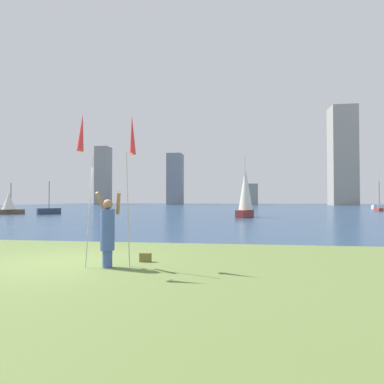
{
  "coord_description": "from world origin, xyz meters",
  "views": [
    {
      "loc": [
        4.5,
        -8.36,
        1.68
      ],
      "look_at": [
        1.64,
        13.1,
        2.15
      ],
      "focal_mm": 30.69,
      "sensor_mm": 36.0,
      "label": 1
    }
  ],
  "objects_px": {
    "kite_flag_right": "(132,139)",
    "sailboat_7": "(378,208)",
    "sailboat_1": "(245,193)",
    "sailboat_0": "(49,211)",
    "person": "(108,230)",
    "sailboat_5": "(379,207)",
    "bag": "(145,257)",
    "sailboat_2": "(9,204)",
    "kite_flag_left": "(82,138)"
  },
  "relations": [
    {
      "from": "kite_flag_right",
      "to": "sailboat_7",
      "type": "height_order",
      "value": "sailboat_7"
    },
    {
      "from": "sailboat_1",
      "to": "sailboat_0",
      "type": "bearing_deg",
      "value": 171.19
    },
    {
      "from": "person",
      "to": "sailboat_5",
      "type": "bearing_deg",
      "value": 60.68
    },
    {
      "from": "bag",
      "to": "sailboat_2",
      "type": "xyz_separation_m",
      "value": [
        -22.61,
        24.91,
        1.04
      ]
    },
    {
      "from": "bag",
      "to": "sailboat_0",
      "type": "relative_size",
      "value": 0.08
    },
    {
      "from": "kite_flag_right",
      "to": "bag",
      "type": "relative_size",
      "value": 12.45
    },
    {
      "from": "sailboat_2",
      "to": "kite_flag_left",
      "type": "bearing_deg",
      "value": -50.7
    },
    {
      "from": "person",
      "to": "kite_flag_right",
      "type": "relative_size",
      "value": 0.49
    },
    {
      "from": "sailboat_0",
      "to": "sailboat_5",
      "type": "relative_size",
      "value": 0.78
    },
    {
      "from": "sailboat_0",
      "to": "sailboat_7",
      "type": "distance_m",
      "value": 43.44
    },
    {
      "from": "sailboat_7",
      "to": "kite_flag_left",
      "type": "bearing_deg",
      "value": -119.34
    },
    {
      "from": "sailboat_7",
      "to": "sailboat_1",
      "type": "bearing_deg",
      "value": -135.46
    },
    {
      "from": "kite_flag_left",
      "to": "sailboat_0",
      "type": "bearing_deg",
      "value": 122.47
    },
    {
      "from": "bag",
      "to": "sailboat_0",
      "type": "height_order",
      "value": "sailboat_0"
    },
    {
      "from": "kite_flag_left",
      "to": "kite_flag_right",
      "type": "distance_m",
      "value": 1.24
    },
    {
      "from": "kite_flag_right",
      "to": "sailboat_5",
      "type": "relative_size",
      "value": 0.83
    },
    {
      "from": "sailboat_0",
      "to": "sailboat_7",
      "type": "relative_size",
      "value": 0.63
    },
    {
      "from": "sailboat_2",
      "to": "sailboat_5",
      "type": "distance_m",
      "value": 56.05
    },
    {
      "from": "bag",
      "to": "sailboat_2",
      "type": "bearing_deg",
      "value": 132.23
    },
    {
      "from": "sailboat_1",
      "to": "sailboat_7",
      "type": "xyz_separation_m",
      "value": [
        19.13,
        18.83,
        -1.93
      ]
    },
    {
      "from": "bag",
      "to": "sailboat_5",
      "type": "bearing_deg",
      "value": 62.39
    },
    {
      "from": "kite_flag_right",
      "to": "sailboat_7",
      "type": "bearing_deg",
      "value": 61.28
    },
    {
      "from": "bag",
      "to": "sailboat_1",
      "type": "height_order",
      "value": "sailboat_1"
    },
    {
      "from": "person",
      "to": "sailboat_0",
      "type": "height_order",
      "value": "sailboat_0"
    },
    {
      "from": "sailboat_1",
      "to": "sailboat_5",
      "type": "relative_size",
      "value": 1.23
    },
    {
      "from": "bag",
      "to": "sailboat_2",
      "type": "distance_m",
      "value": 33.66
    },
    {
      "from": "person",
      "to": "sailboat_1",
      "type": "bearing_deg",
      "value": 78.55
    },
    {
      "from": "person",
      "to": "kite_flag_right",
      "type": "bearing_deg",
      "value": 33.55
    },
    {
      "from": "bag",
      "to": "kite_flag_left",
      "type": "bearing_deg",
      "value": -135.53
    },
    {
      "from": "kite_flag_right",
      "to": "sailboat_2",
      "type": "xyz_separation_m",
      "value": [
        -22.38,
        25.39,
        -2.06
      ]
    },
    {
      "from": "sailboat_5",
      "to": "kite_flag_left",
      "type": "bearing_deg",
      "value": -118.12
    },
    {
      "from": "sailboat_1",
      "to": "sailboat_2",
      "type": "height_order",
      "value": "sailboat_1"
    },
    {
      "from": "kite_flag_right",
      "to": "bag",
      "type": "xyz_separation_m",
      "value": [
        0.23,
        0.48,
        -3.1
      ]
    },
    {
      "from": "kite_flag_right",
      "to": "sailboat_7",
      "type": "relative_size",
      "value": 0.67
    },
    {
      "from": "person",
      "to": "kite_flag_right",
      "type": "distance_m",
      "value": 2.38
    },
    {
      "from": "kite_flag_left",
      "to": "kite_flag_right",
      "type": "height_order",
      "value": "kite_flag_right"
    },
    {
      "from": "person",
      "to": "sailboat_5",
      "type": "xyz_separation_m",
      "value": [
        27.56,
        52.14,
        -0.52
      ]
    },
    {
      "from": "kite_flag_right",
      "to": "sailboat_5",
      "type": "distance_m",
      "value": 58.5
    },
    {
      "from": "sailboat_0",
      "to": "kite_flag_right",
      "type": "bearing_deg",
      "value": -55.28
    },
    {
      "from": "sailboat_0",
      "to": "kite_flag_left",
      "type": "bearing_deg",
      "value": -57.53
    },
    {
      "from": "kite_flag_left",
      "to": "sailboat_7",
      "type": "relative_size",
      "value": 0.65
    },
    {
      "from": "bag",
      "to": "sailboat_1",
      "type": "distance_m",
      "value": 22.41
    },
    {
      "from": "sailboat_1",
      "to": "sailboat_2",
      "type": "relative_size",
      "value": 1.64
    },
    {
      "from": "sailboat_1",
      "to": "sailboat_5",
      "type": "bearing_deg",
      "value": 51.19
    },
    {
      "from": "sailboat_1",
      "to": "sailboat_7",
      "type": "relative_size",
      "value": 1.0
    },
    {
      "from": "sailboat_2",
      "to": "sailboat_5",
      "type": "xyz_separation_m",
      "value": [
        49.44,
        26.4,
        -0.77
      ]
    },
    {
      "from": "kite_flag_right",
      "to": "sailboat_7",
      "type": "distance_m",
      "value": 47.25
    },
    {
      "from": "kite_flag_right",
      "to": "bag",
      "type": "bearing_deg",
      "value": 64.5
    },
    {
      "from": "sailboat_1",
      "to": "sailboat_5",
      "type": "xyz_separation_m",
      "value": [
        23.53,
        29.25,
        -1.89
      ]
    },
    {
      "from": "sailboat_7",
      "to": "sailboat_0",
      "type": "bearing_deg",
      "value": -159.1
    }
  ]
}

